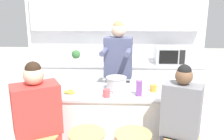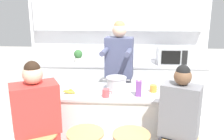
{
  "view_description": "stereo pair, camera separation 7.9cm",
  "coord_description": "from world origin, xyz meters",
  "px_view_note": "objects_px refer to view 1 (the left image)",
  "views": [
    {
      "loc": [
        0.11,
        -2.9,
        1.96
      ],
      "look_at": [
        0.0,
        0.06,
        1.14
      ],
      "focal_mm": 40.0,
      "sensor_mm": 36.0,
      "label": 1
    },
    {
      "loc": [
        0.19,
        -2.9,
        1.96
      ],
      "look_at": [
        0.0,
        0.06,
        1.14
      ],
      "focal_mm": 40.0,
      "sensor_mm": 36.0,
      "label": 2
    }
  ],
  "objects_px": {
    "person_wrapped_blanket": "(38,129)",
    "coffee_cup_near": "(153,88)",
    "person_seated_near": "(179,135)",
    "cooking_pot": "(116,83)",
    "fruit_bowl": "(172,84)",
    "banana_bunch": "(69,92)",
    "person_cooking": "(118,80)",
    "potted_plant": "(76,56)",
    "coffee_cup_far": "(106,93)",
    "microwave": "(169,55)",
    "kitchen_island": "(112,123)",
    "juice_carton": "(139,88)"
  },
  "relations": [
    {
      "from": "cooking_pot",
      "to": "banana_bunch",
      "type": "bearing_deg",
      "value": -162.6
    },
    {
      "from": "kitchen_island",
      "to": "banana_bunch",
      "type": "height_order",
      "value": "banana_bunch"
    },
    {
      "from": "person_cooking",
      "to": "coffee_cup_far",
      "type": "height_order",
      "value": "person_cooking"
    },
    {
      "from": "person_wrapped_blanket",
      "to": "banana_bunch",
      "type": "bearing_deg",
      "value": 31.74
    },
    {
      "from": "person_wrapped_blanket",
      "to": "fruit_bowl",
      "type": "height_order",
      "value": "person_wrapped_blanket"
    },
    {
      "from": "coffee_cup_far",
      "to": "juice_carton",
      "type": "distance_m",
      "value": 0.38
    },
    {
      "from": "juice_carton",
      "to": "microwave",
      "type": "xyz_separation_m",
      "value": [
        0.64,
        1.6,
        0.06
      ]
    },
    {
      "from": "fruit_bowl",
      "to": "person_wrapped_blanket",
      "type": "bearing_deg",
      "value": -154.75
    },
    {
      "from": "cooking_pot",
      "to": "microwave",
      "type": "xyz_separation_m",
      "value": [
        0.91,
        1.4,
        0.07
      ]
    },
    {
      "from": "microwave",
      "to": "person_cooking",
      "type": "bearing_deg",
      "value": -134.92
    },
    {
      "from": "coffee_cup_near",
      "to": "banana_bunch",
      "type": "relative_size",
      "value": 0.68
    },
    {
      "from": "person_seated_near",
      "to": "coffee_cup_far",
      "type": "relative_size",
      "value": 12.08
    },
    {
      "from": "fruit_bowl",
      "to": "coffee_cup_near",
      "type": "bearing_deg",
      "value": -148.38
    },
    {
      "from": "banana_bunch",
      "to": "microwave",
      "type": "distance_m",
      "value": 2.16
    },
    {
      "from": "coffee_cup_near",
      "to": "potted_plant",
      "type": "bearing_deg",
      "value": 129.19
    },
    {
      "from": "coffee_cup_near",
      "to": "potted_plant",
      "type": "xyz_separation_m",
      "value": [
        -1.22,
        1.49,
        0.07
      ]
    },
    {
      "from": "person_seated_near",
      "to": "microwave",
      "type": "relative_size",
      "value": 2.69
    },
    {
      "from": "person_seated_near",
      "to": "cooking_pot",
      "type": "xyz_separation_m",
      "value": [
        -0.67,
        0.62,
        0.35
      ]
    },
    {
      "from": "cooking_pot",
      "to": "coffee_cup_far",
      "type": "bearing_deg",
      "value": -112.02
    },
    {
      "from": "coffee_cup_far",
      "to": "microwave",
      "type": "distance_m",
      "value": 1.96
    },
    {
      "from": "person_cooking",
      "to": "person_seated_near",
      "type": "height_order",
      "value": "person_cooking"
    },
    {
      "from": "person_seated_near",
      "to": "coffee_cup_near",
      "type": "height_order",
      "value": "person_seated_near"
    },
    {
      "from": "person_wrapped_blanket",
      "to": "person_seated_near",
      "type": "distance_m",
      "value": 1.48
    },
    {
      "from": "person_seated_near",
      "to": "coffee_cup_near",
      "type": "xyz_separation_m",
      "value": [
        -0.21,
        0.56,
        0.31
      ]
    },
    {
      "from": "person_cooking",
      "to": "kitchen_island",
      "type": "bearing_deg",
      "value": -90.58
    },
    {
      "from": "person_seated_near",
      "to": "potted_plant",
      "type": "relative_size",
      "value": 6.13
    },
    {
      "from": "person_cooking",
      "to": "juice_carton",
      "type": "bearing_deg",
      "value": -63.62
    },
    {
      "from": "potted_plant",
      "to": "banana_bunch",
      "type": "bearing_deg",
      "value": -82.78
    },
    {
      "from": "fruit_bowl",
      "to": "person_seated_near",
      "type": "bearing_deg",
      "value": -92.99
    },
    {
      "from": "person_seated_near",
      "to": "cooking_pot",
      "type": "bearing_deg",
      "value": 161.47
    },
    {
      "from": "fruit_bowl",
      "to": "microwave",
      "type": "distance_m",
      "value": 1.32
    },
    {
      "from": "microwave",
      "to": "potted_plant",
      "type": "height_order",
      "value": "microwave"
    },
    {
      "from": "cooking_pot",
      "to": "banana_bunch",
      "type": "distance_m",
      "value": 0.59
    },
    {
      "from": "person_cooking",
      "to": "banana_bunch",
      "type": "relative_size",
      "value": 10.02
    },
    {
      "from": "person_wrapped_blanket",
      "to": "coffee_cup_near",
      "type": "xyz_separation_m",
      "value": [
        1.27,
        0.56,
        0.28
      ]
    },
    {
      "from": "person_cooking",
      "to": "person_seated_near",
      "type": "xyz_separation_m",
      "value": [
        0.65,
        -1.12,
        -0.23
      ]
    },
    {
      "from": "coffee_cup_far",
      "to": "potted_plant",
      "type": "xyz_separation_m",
      "value": [
        -0.65,
        1.7,
        0.07
      ]
    },
    {
      "from": "person_seated_near",
      "to": "cooking_pot",
      "type": "distance_m",
      "value": 0.98
    },
    {
      "from": "person_wrapped_blanket",
      "to": "cooking_pot",
      "type": "distance_m",
      "value": 1.07
    },
    {
      "from": "coffee_cup_near",
      "to": "juice_carton",
      "type": "distance_m",
      "value": 0.24
    },
    {
      "from": "coffee_cup_near",
      "to": "microwave",
      "type": "distance_m",
      "value": 1.53
    },
    {
      "from": "person_wrapped_blanket",
      "to": "banana_bunch",
      "type": "relative_size",
      "value": 8.15
    },
    {
      "from": "coffee_cup_near",
      "to": "juice_carton",
      "type": "relative_size",
      "value": 0.58
    },
    {
      "from": "coffee_cup_near",
      "to": "banana_bunch",
      "type": "bearing_deg",
      "value": -173.33
    },
    {
      "from": "banana_bunch",
      "to": "person_cooking",
      "type": "bearing_deg",
      "value": 49.61
    },
    {
      "from": "person_cooking",
      "to": "juice_carton",
      "type": "height_order",
      "value": "person_cooking"
    },
    {
      "from": "fruit_bowl",
      "to": "coffee_cup_far",
      "type": "bearing_deg",
      "value": -155.87
    },
    {
      "from": "coffee_cup_far",
      "to": "potted_plant",
      "type": "distance_m",
      "value": 1.83
    },
    {
      "from": "cooking_pot",
      "to": "microwave",
      "type": "bearing_deg",
      "value": 56.86
    },
    {
      "from": "person_wrapped_blanket",
      "to": "juice_carton",
      "type": "bearing_deg",
      "value": -7.47
    }
  ]
}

